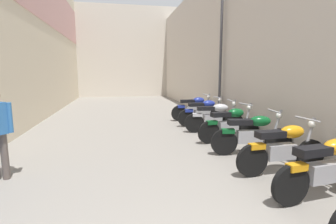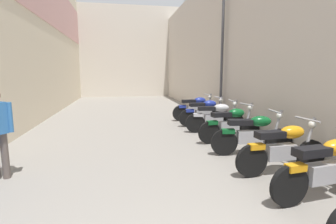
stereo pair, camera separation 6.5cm
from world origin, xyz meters
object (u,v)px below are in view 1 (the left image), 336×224
Objects in this scene: motorcycle_second at (327,167)px; motorcycle_seventh at (204,112)px; motorcycle_third at (283,147)px; motorcycle_fourth at (252,133)px; motorcycle_fifth at (230,123)px; street_lamp at (219,48)px; motorcycle_sixth at (215,117)px; motorcycle_eighth at (194,108)px.

motorcycle_seventh is at bearing 90.00° from motorcycle_second.
motorcycle_fourth is (-0.00, 1.10, 0.00)m from motorcycle_third.
motorcycle_fifth is 3.55m from street_lamp.
motorcycle_fifth is at bearing -90.00° from motorcycle_sixth.
street_lamp is at bearing 75.26° from motorcycle_fifth.
motorcycle_sixth is at bearing -90.00° from motorcycle_eighth.
motorcycle_fifth is 2.12m from motorcycle_seventh.
motorcycle_fourth is 1.00× the size of motorcycle_eighth.
motorcycle_seventh is (0.00, 2.12, 0.00)m from motorcycle_fifth.
motorcycle_second and motorcycle_seventh have the same top height.
motorcycle_eighth is at bearing 90.00° from motorcycle_seventh.
motorcycle_sixth is at bearing 90.00° from motorcycle_third.
motorcycle_seventh is 0.39× the size of street_lamp.
motorcycle_fourth is 1.15m from motorcycle_fifth.
motorcycle_third is 4.37m from motorcycle_seventh.
street_lamp is (0.70, 4.92, 2.25)m from motorcycle_third.
motorcycle_second and motorcycle_fourth have the same top height.
motorcycle_second is 0.39× the size of street_lamp.
motorcycle_fourth is 1.00× the size of motorcycle_seventh.
motorcycle_sixth is 1.00× the size of motorcycle_seventh.
motorcycle_eighth is at bearing 90.00° from motorcycle_fifth.
motorcycle_second is 1.00× the size of motorcycle_third.
motorcycle_fourth and motorcycle_fifth have the same top height.
motorcycle_third and motorcycle_fourth have the same top height.
motorcycle_sixth is 1.02m from motorcycle_seventh.
street_lamp is at bearing 83.25° from motorcycle_second.
motorcycle_fifth is 1.00× the size of motorcycle_eighth.
motorcycle_third is 1.00× the size of motorcycle_sixth.
motorcycle_seventh is (0.00, 3.27, 0.00)m from motorcycle_fourth.
motorcycle_second is at bearing -90.00° from motorcycle_fourth.
motorcycle_seventh is 1.11m from motorcycle_eighth.
street_lamp is (0.70, -0.57, 2.25)m from motorcycle_eighth.
motorcycle_third is 5.48m from motorcycle_eighth.
motorcycle_third is at bearing -98.10° from street_lamp.
motorcycle_seventh is at bearing -142.01° from street_lamp.
motorcycle_sixth is at bearing 90.00° from motorcycle_fourth.
motorcycle_second is 5.37m from motorcycle_seventh.
motorcycle_fifth is at bearing 90.00° from motorcycle_third.
street_lamp is (0.70, 3.82, 2.25)m from motorcycle_fourth.
motorcycle_third is at bearing 90.00° from motorcycle_second.
motorcycle_fourth is at bearing -90.00° from motorcycle_eighth.
motorcycle_eighth is (0.00, 4.38, 0.00)m from motorcycle_fourth.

